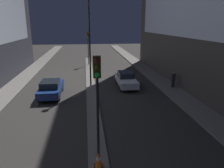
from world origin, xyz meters
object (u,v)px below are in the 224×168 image
(street_lamp, at_px, (89,24))
(car_right_lane, at_px, (126,79))
(traffic_light_near, at_px, (97,89))
(car_left_lane, at_px, (51,88))
(traffic_cone_far, at_px, (98,160))
(traffic_light_mid, at_px, (88,41))
(pedestrian_on_right_sidewalk, at_px, (173,79))

(street_lamp, relative_size, car_right_lane, 2.05)
(traffic_light_near, xyz_separation_m, street_lamp, (0.00, 13.39, 2.60))
(traffic_light_near, distance_m, car_left_lane, 11.86)
(traffic_light_near, bearing_deg, car_left_lane, 108.78)
(traffic_cone_far, height_order, car_right_lane, car_right_lane)
(traffic_light_near, xyz_separation_m, car_right_lane, (3.69, 13.05, -3.05))
(traffic_light_mid, distance_m, pedestrian_on_right_sidewalk, 16.49)
(car_right_lane, bearing_deg, traffic_light_mid, 106.20)
(street_lamp, relative_size, traffic_cone_far, 13.40)
(street_lamp, height_order, car_right_lane, street_lamp)
(pedestrian_on_right_sidewalk, bearing_deg, street_lamp, 169.30)
(street_lamp, distance_m, car_right_lane, 6.76)
(traffic_light_mid, height_order, pedestrian_on_right_sidewalk, traffic_light_mid)
(traffic_light_mid, xyz_separation_m, car_left_lane, (-3.69, -14.89, -3.06))
(traffic_light_mid, distance_m, car_right_lane, 13.57)
(car_left_lane, bearing_deg, traffic_cone_far, -71.50)
(traffic_light_near, xyz_separation_m, traffic_cone_far, (-0.02, -0.12, -3.36))
(street_lamp, bearing_deg, pedestrian_on_right_sidewalk, -10.70)
(traffic_cone_far, height_order, car_left_lane, car_left_lane)
(traffic_light_near, height_order, pedestrian_on_right_sidewalk, traffic_light_near)
(street_lamp, relative_size, pedestrian_on_right_sidewalk, 6.03)
(car_right_lane, bearing_deg, street_lamp, 174.69)
(traffic_cone_far, relative_size, car_right_lane, 0.15)
(pedestrian_on_right_sidewalk, bearing_deg, car_right_lane, 165.15)
(traffic_light_near, bearing_deg, pedestrian_on_right_sidewalk, 54.77)
(traffic_light_mid, relative_size, pedestrian_on_right_sidewalk, 3.22)
(pedestrian_on_right_sidewalk, bearing_deg, car_left_lane, -175.44)
(traffic_light_near, bearing_deg, traffic_cone_far, -97.59)
(traffic_light_near, height_order, traffic_cone_far, traffic_light_near)
(traffic_light_mid, xyz_separation_m, pedestrian_on_right_sidewalk, (8.34, -13.93, -2.86))
(traffic_cone_far, bearing_deg, car_left_lane, 108.50)
(traffic_light_mid, bearing_deg, street_lamp, -90.00)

